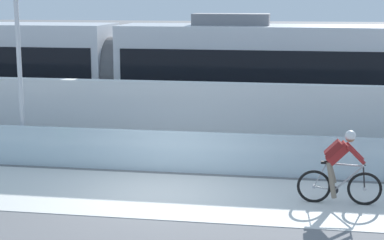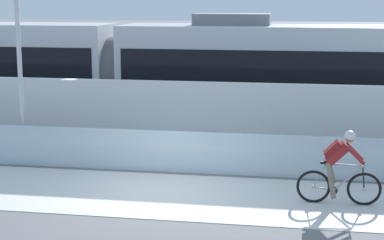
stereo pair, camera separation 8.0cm
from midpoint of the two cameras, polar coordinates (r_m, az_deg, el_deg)
name	(u,v)px [view 1 (the left image)]	position (r m, az deg, el deg)	size (l,w,h in m)	color
ground_plane	(160,195)	(14.08, -3.14, -6.79)	(200.00, 200.00, 0.00)	slate
bike_path_deck	(160,194)	(14.08, -3.14, -6.77)	(32.00, 3.20, 0.01)	silver
glass_parapet	(175,152)	(15.67, -1.70, -2.90)	(32.00, 0.05, 1.05)	silver
concrete_barrier_wall	(187,119)	(17.29, -0.56, 0.12)	(32.00, 0.36, 2.05)	white
tram_rail_near	(201,135)	(19.90, 0.67, -1.40)	(32.00, 0.08, 0.01)	#595654
tram_rail_far	(207,126)	(21.29, 1.26, -0.57)	(32.00, 0.08, 0.01)	#595654
tram	(117,72)	(20.90, -6.98, 4.38)	(22.56, 2.54, 3.81)	silver
cyclist_on_bike	(340,168)	(13.57, 13.12, -4.24)	(1.77, 0.58, 1.61)	black
lamp_post_antenna	(18,38)	(16.82, -15.70, 7.20)	(0.28, 0.28, 5.20)	gray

